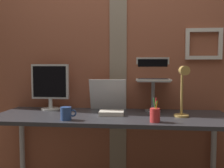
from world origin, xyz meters
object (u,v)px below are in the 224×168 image
(monitor, at_px, (50,84))
(coffee_mug, at_px, (66,114))
(desk_lamp, at_px, (183,86))
(pen_cup, at_px, (155,115))
(laptop, at_px, (153,74))
(whiteboard_panel, at_px, (108,95))

(monitor, relative_size, coffee_mug, 3.46)
(desk_lamp, bearing_deg, pen_cup, -141.95)
(laptop, bearing_deg, coffee_mug, -143.22)
(monitor, relative_size, pen_cup, 2.39)
(laptop, relative_size, pen_cup, 1.72)
(laptop, distance_m, pen_cup, 0.57)
(laptop, xyz_separation_m, coffee_mug, (-0.66, -0.50, -0.28))
(monitor, bearing_deg, desk_lamp, -12.60)
(laptop, bearing_deg, desk_lamp, -56.30)
(monitor, distance_m, pen_cup, 1.05)
(pen_cup, xyz_separation_m, coffee_mug, (-0.66, -0.00, -0.00))
(laptop, relative_size, coffee_mug, 2.49)
(monitor, height_order, whiteboard_panel, monitor)
(monitor, distance_m, laptop, 0.95)
(monitor, relative_size, whiteboard_panel, 1.25)
(desk_lamp, height_order, coffee_mug, desk_lamp)
(whiteboard_panel, xyz_separation_m, desk_lamp, (0.62, -0.30, 0.11))
(monitor, xyz_separation_m, whiteboard_panel, (0.53, 0.05, -0.10))
(desk_lamp, xyz_separation_m, coffee_mug, (-0.88, -0.17, -0.20))
(whiteboard_panel, relative_size, pen_cup, 1.91)
(laptop, xyz_separation_m, whiteboard_panel, (-0.41, -0.02, -0.19))
(monitor, height_order, laptop, laptop)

